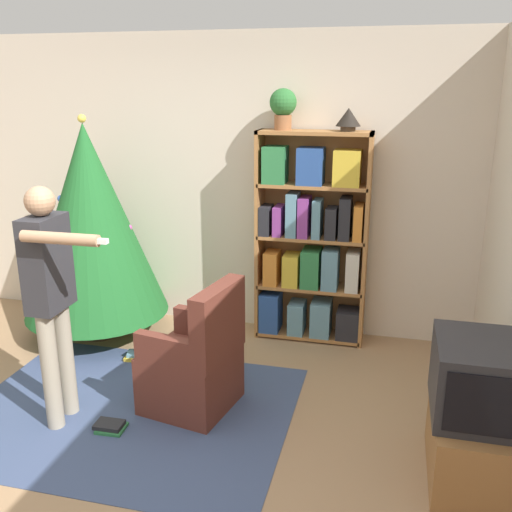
{
  "coord_description": "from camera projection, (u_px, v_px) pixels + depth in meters",
  "views": [
    {
      "loc": [
        1.38,
        -2.6,
        2.18
      ],
      "look_at": [
        0.49,
        1.0,
        1.05
      ],
      "focal_mm": 40.0,
      "sensor_mm": 36.0,
      "label": 1
    }
  ],
  "objects": [
    {
      "name": "bookshelf",
      "position": [
        312.0,
        244.0,
        4.85
      ],
      "size": [
        0.94,
        0.28,
        1.81
      ],
      "color": "#A8703D",
      "rests_on": "ground_plane"
    },
    {
      "name": "armchair",
      "position": [
        195.0,
        365.0,
        3.92
      ],
      "size": [
        0.67,
        0.66,
        0.92
      ],
      "rotation": [
        0.0,
        0.0,
        -1.76
      ],
      "color": "brown",
      "rests_on": "ground_plane"
    },
    {
      "name": "television",
      "position": [
        477.0,
        379.0,
        3.11
      ],
      "size": [
        0.46,
        0.57,
        0.43
      ],
      "color": "#28282D",
      "rests_on": "tv_stand"
    },
    {
      "name": "book_pile_near_tree",
      "position": [
        136.0,
        356.0,
        4.69
      ],
      "size": [
        0.17,
        0.17,
        0.06
      ],
      "color": "gold",
      "rests_on": "ground_plane"
    },
    {
      "name": "tv_stand",
      "position": [
        468.0,
        445.0,
        3.23
      ],
      "size": [
        0.42,
        0.73,
        0.42
      ],
      "color": "#996638",
      "rests_on": "ground_plane"
    },
    {
      "name": "game_remote",
      "position": [
        452.0,
        430.0,
        2.99
      ],
      "size": [
        0.04,
        0.12,
        0.02
      ],
      "color": "white",
      "rests_on": "tv_stand"
    },
    {
      "name": "book_pile_by_chair",
      "position": [
        110.0,
        427.0,
        3.73
      ],
      "size": [
        0.2,
        0.16,
        0.05
      ],
      "color": "#2D7A42",
      "rests_on": "ground_plane"
    },
    {
      "name": "ground_plane",
      "position": [
        135.0,
        468.0,
        3.37
      ],
      "size": [
        14.0,
        14.0,
        0.0
      ],
      "primitive_type": "plane",
      "color": "#9E7A56"
    },
    {
      "name": "standing_person",
      "position": [
        51.0,
        288.0,
        3.58
      ],
      "size": [
        0.63,
        0.47,
        1.59
      ],
      "rotation": [
        0.0,
        0.0,
        -1.56
      ],
      "color": "#9E937F",
      "rests_on": "ground_plane"
    },
    {
      "name": "area_rug",
      "position": [
        129.0,
        411.0,
        3.94
      ],
      "size": [
        2.22,
        1.74,
        0.01
      ],
      "color": "#3D4C70",
      "rests_on": "ground_plane"
    },
    {
      "name": "table_lamp",
      "position": [
        348.0,
        118.0,
        4.49
      ],
      "size": [
        0.2,
        0.2,
        0.18
      ],
      "color": "#473828",
      "rests_on": "bookshelf"
    },
    {
      "name": "wall_back",
      "position": [
        236.0,
        185.0,
        5.09
      ],
      "size": [
        8.0,
        0.1,
        2.6
      ],
      "color": "beige",
      "rests_on": "ground_plane"
    },
    {
      "name": "christmas_tree",
      "position": [
        91.0,
        222.0,
        4.87
      ],
      "size": [
        1.25,
        1.25,
        1.94
      ],
      "color": "#4C3323",
      "rests_on": "ground_plane"
    },
    {
      "name": "potted_plant",
      "position": [
        283.0,
        106.0,
        4.59
      ],
      "size": [
        0.22,
        0.22,
        0.33
      ],
      "color": "#935B38",
      "rests_on": "bookshelf"
    }
  ]
}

